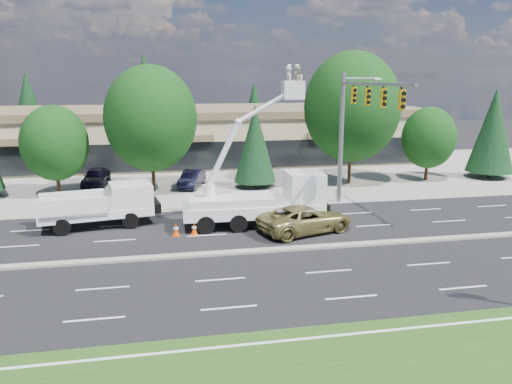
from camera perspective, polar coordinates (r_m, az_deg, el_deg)
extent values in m
plane|color=black|center=(25.30, -4.97, -7.16)|extent=(140.00, 140.00, 0.00)
cube|color=gray|center=(44.56, -7.66, 1.66)|extent=(140.00, 22.00, 0.01)
cube|color=gray|center=(25.28, -4.97, -7.04)|extent=(120.00, 0.55, 0.12)
cube|color=tan|center=(54.04, -8.37, 6.31)|extent=(50.00, 15.00, 5.00)
cube|color=brown|center=(53.80, -8.46, 9.12)|extent=(50.40, 15.40, 0.70)
cube|color=black|center=(46.70, -7.89, 4.04)|extent=(48.00, 0.12, 2.60)
cylinder|color=#332114|center=(40.12, -21.67, 1.17)|extent=(0.28, 0.28, 2.19)
ellipsoid|color=black|center=(39.68, -22.02, 5.21)|extent=(4.86, 4.86, 5.59)
cylinder|color=#332114|center=(39.30, -11.67, 2.30)|extent=(0.28, 0.28, 3.13)
ellipsoid|color=black|center=(38.76, -11.95, 8.24)|extent=(6.96, 6.96, 8.00)
cylinder|color=#332114|center=(40.19, -0.12, 1.11)|extent=(0.26, 0.26, 0.80)
cone|color=black|center=(39.66, -0.12, 5.56)|extent=(3.35, 3.35, 6.13)
cylinder|color=#332114|center=(42.14, 10.65, 3.31)|extent=(0.28, 0.28, 3.50)
ellipsoid|color=black|center=(41.63, 10.92, 9.52)|extent=(7.77, 7.77, 8.94)
cylinder|color=#332114|center=(45.27, 18.90, 2.56)|extent=(0.28, 0.28, 2.03)
ellipsoid|color=black|center=(44.90, 19.15, 5.89)|extent=(4.52, 4.52, 5.20)
cylinder|color=#332114|center=(48.62, 25.01, 1.97)|extent=(0.26, 0.26, 0.80)
cone|color=black|center=(48.11, 25.44, 6.39)|extent=(3.96, 3.96, 7.23)
cylinder|color=#332114|center=(67.99, -24.18, 4.89)|extent=(0.26, 0.26, 0.80)
cone|color=black|center=(67.58, -24.55, 8.77)|extent=(4.75, 4.75, 8.68)
cylinder|color=#332114|center=(66.18, -12.27, 5.54)|extent=(0.26, 0.26, 0.80)
cone|color=black|center=(65.70, -12.52, 10.63)|extent=(5.93, 5.93, 10.84)
cylinder|color=#332114|center=(67.29, -0.21, 5.96)|extent=(0.26, 0.26, 0.80)
cone|color=black|center=(66.93, -0.22, 9.26)|extent=(4.05, 4.05, 7.40)
cylinder|color=#332114|center=(70.48, 9.47, 6.11)|extent=(0.26, 0.26, 0.80)
cone|color=black|center=(70.06, 9.63, 10.34)|extent=(5.30, 5.30, 9.69)
cylinder|color=gray|center=(35.32, 9.70, 6.01)|extent=(0.32, 0.32, 9.00)
cylinder|color=gray|center=(30.44, 13.32, 11.92)|extent=(0.20, 10.00, 0.20)
cylinder|color=gray|center=(35.54, 11.97, 12.59)|extent=(2.60, 0.12, 0.12)
cube|color=gold|center=(33.22, 11.12, 10.80)|extent=(0.32, 0.22, 1.05)
cube|color=gold|center=(31.19, 12.64, 10.60)|extent=(0.32, 0.22, 1.05)
cube|color=gold|center=(29.18, 14.36, 10.36)|extent=(0.32, 0.22, 1.05)
cube|color=gold|center=(27.21, 16.34, 10.07)|extent=(0.32, 0.22, 1.05)
cube|color=white|center=(31.00, -17.77, -2.17)|extent=(6.76, 3.44, 0.48)
cube|color=white|center=(30.97, -14.09, -0.51)|extent=(2.73, 2.68, 1.61)
cube|color=black|center=(31.00, -12.84, -0.02)|extent=(0.43, 2.03, 1.08)
cube|color=white|center=(31.84, -20.25, -0.96)|extent=(3.66, 0.94, 1.18)
cube|color=white|center=(29.86, -20.19, -1.86)|extent=(3.66, 0.94, 1.18)
cube|color=white|center=(29.71, -0.33, -1.93)|extent=(8.37, 2.71, 0.73)
cube|color=white|center=(30.08, 5.54, 0.33)|extent=(2.14, 2.49, 2.08)
cube|color=black|center=(30.25, 6.97, 0.67)|extent=(0.14, 2.08, 1.25)
cube|color=white|center=(29.39, -2.93, -0.97)|extent=(5.04, 2.52, 0.52)
cylinder|color=white|center=(29.15, -5.38, 0.03)|extent=(0.73, 0.73, 0.83)
cube|color=white|center=(29.16, 4.23, 11.56)|extent=(1.17, 0.96, 1.12)
imported|color=beige|center=(29.10, 3.79, 12.39)|extent=(0.45, 0.66, 1.79)
imported|color=beige|center=(29.20, 4.69, 12.38)|extent=(0.70, 0.89, 1.79)
ellipsoid|color=white|center=(29.10, 3.82, 14.18)|extent=(0.27, 0.27, 0.19)
ellipsoid|color=white|center=(29.21, 4.72, 14.16)|extent=(0.27, 0.27, 0.19)
cube|color=#ED4607|center=(28.49, -9.11, -4.91)|extent=(0.40, 0.40, 0.03)
cone|color=#ED4607|center=(28.39, -9.13, -4.27)|extent=(0.36, 0.36, 0.70)
cylinder|color=white|center=(28.37, -9.14, -4.13)|extent=(0.29, 0.29, 0.10)
cube|color=#ED4607|center=(28.54, -7.04, -4.81)|extent=(0.40, 0.40, 0.03)
cone|color=#ED4607|center=(28.43, -7.06, -4.17)|extent=(0.36, 0.36, 0.70)
cylinder|color=white|center=(28.41, -7.07, -4.03)|extent=(0.29, 0.29, 0.10)
imported|color=olive|center=(28.73, 5.68, -3.07)|extent=(6.09, 4.13, 1.55)
imported|color=black|center=(42.70, -17.83, 1.66)|extent=(2.23, 4.53, 1.48)
imported|color=black|center=(40.51, -7.35, 1.49)|extent=(2.61, 4.32, 1.35)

